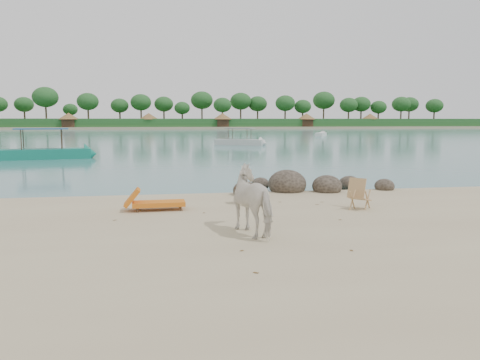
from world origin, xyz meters
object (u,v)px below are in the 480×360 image
object	(u,v)px
cow	(257,201)
boat_near	(42,133)
deck_chair	(360,195)
boulders	(302,186)
lounge_chair	(159,201)
side_table	(245,197)

from	to	relation	value
cow	boat_near	xyz separation A→B (m)	(-10.40, 23.77, 0.93)
deck_chair	boat_near	size ratio (longest dim) A/B	0.13
boat_near	boulders	bearing A→B (deg)	-62.64
lounge_chair	boat_near	world-z (taller)	boat_near
boat_near	lounge_chair	bearing A→B (deg)	-78.34
side_table	boat_near	bearing A→B (deg)	113.94
deck_chair	boat_near	distance (m)	25.57
cow	lounge_chair	size ratio (longest dim) A/B	0.99
deck_chair	cow	bearing A→B (deg)	-101.20
side_table	boat_near	world-z (taller)	boat_near
boulders	boat_near	distance (m)	22.11
cow	side_table	bearing A→B (deg)	-115.22
boulders	lounge_chair	size ratio (longest dim) A/B	3.30
cow	lounge_chair	bearing A→B (deg)	-73.84
side_table	boat_near	size ratio (longest dim) A/B	0.09
side_table	boat_near	xyz separation A→B (m)	(-10.80, 19.92, 1.47)
deck_chair	boat_near	bearing A→B (deg)	168.10
cow	boulders	bearing A→B (deg)	-134.64
lounge_chair	boat_near	bearing A→B (deg)	109.51
deck_chair	side_table	bearing A→B (deg)	-159.97
lounge_chair	boat_near	distance (m)	22.19
boulders	side_table	xyz separation A→B (m)	(-2.55, -2.37, 0.05)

